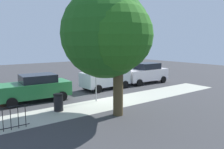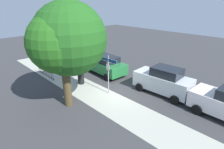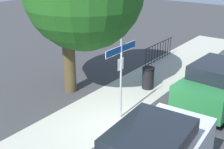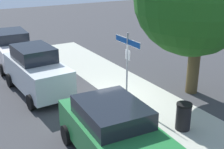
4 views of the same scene
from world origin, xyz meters
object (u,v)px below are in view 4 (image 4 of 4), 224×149
Objects in this scene: car_green at (115,134)px; trash_bin at (183,116)px; car_white at (13,48)px; street_sign at (127,54)px; car_silver at (37,71)px.

car_green reaches higher than trash_bin.
street_sign is at bearing 22.82° from car_white.
car_green is 4.75× the size of trash_bin.
car_green is (6.06, 0.40, -0.13)m from car_silver.
car_white is 4.68× the size of trash_bin.
trash_bin is (5.71, 3.38, -0.54)m from car_silver.
car_silver is (4.61, -0.05, 0.07)m from car_white.
car_silver reaches higher than trash_bin.
car_white is (-7.46, -2.83, -1.13)m from street_sign.
car_silver reaches higher than car_white.
car_green is at bearing -83.42° from trash_bin.
car_white is 0.99× the size of car_green.
car_white reaches higher than car_green.
trash_bin is at bearing 27.41° from car_silver.
street_sign is 4.19m from car_silver.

